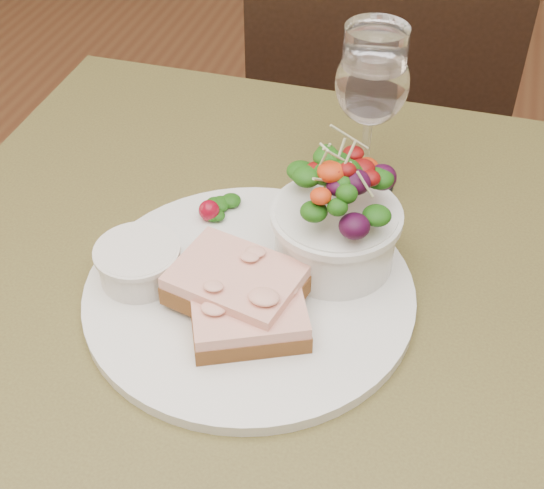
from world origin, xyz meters
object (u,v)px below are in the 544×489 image
(cafe_table, at_px, (283,376))
(chair_far, at_px, (357,202))
(sandwich_back, at_px, (236,284))
(salad_bowl, at_px, (337,213))
(wine_glass, at_px, (372,88))
(ramekin, at_px, (138,262))
(dinner_plate, at_px, (249,293))
(sandwich_front, at_px, (249,317))

(cafe_table, distance_m, chair_far, 0.83)
(sandwich_back, xyz_separation_m, salad_bowl, (0.07, 0.08, 0.04))
(wine_glass, bearing_deg, cafe_table, -99.26)
(salad_bowl, bearing_deg, chair_far, 96.30)
(sandwich_back, xyz_separation_m, ramekin, (-0.10, 0.01, -0.00))
(dinner_plate, distance_m, wine_glass, 0.25)
(dinner_plate, relative_size, sandwich_back, 2.43)
(sandwich_back, relative_size, ramekin, 1.71)
(sandwich_back, height_order, ramekin, sandwich_back)
(dinner_plate, distance_m, salad_bowl, 0.11)
(ramekin, relative_size, wine_glass, 0.43)
(sandwich_back, distance_m, ramekin, 0.10)
(salad_bowl, bearing_deg, dinner_plate, -137.94)
(dinner_plate, relative_size, sandwich_front, 2.55)
(dinner_plate, xyz_separation_m, wine_glass, (0.07, 0.20, 0.12))
(chair_far, height_order, sandwich_back, chair_far)
(dinner_plate, xyz_separation_m, ramekin, (-0.10, -0.01, 0.03))
(cafe_table, distance_m, sandwich_front, 0.14)
(sandwich_front, xyz_separation_m, sandwich_back, (-0.02, 0.03, 0.01))
(wine_glass, bearing_deg, ramekin, -128.60)
(wine_glass, bearing_deg, sandwich_back, -108.38)
(cafe_table, xyz_separation_m, chair_far, (-0.04, 0.75, -0.36))
(chair_far, relative_size, ramekin, 11.99)
(chair_far, xyz_separation_m, sandwich_front, (0.02, -0.79, 0.48))
(dinner_plate, bearing_deg, ramekin, -172.43)
(cafe_table, bearing_deg, sandwich_front, -115.50)
(sandwich_back, xyz_separation_m, wine_glass, (0.07, 0.22, 0.09))
(salad_bowl, distance_m, wine_glass, 0.15)
(cafe_table, relative_size, wine_glass, 4.57)
(chair_far, bearing_deg, salad_bowl, 82.43)
(chair_far, bearing_deg, sandwich_front, 77.79)
(cafe_table, height_order, chair_far, chair_far)
(cafe_table, bearing_deg, chair_far, 93.34)
(ramekin, bearing_deg, dinner_plate, 7.57)
(dinner_plate, height_order, sandwich_back, sandwich_back)
(chair_far, distance_m, wine_glass, 0.80)
(cafe_table, bearing_deg, salad_bowl, 64.00)
(ramekin, xyz_separation_m, wine_glass, (0.17, 0.22, 0.09))
(cafe_table, distance_m, wine_glass, 0.31)
(chair_far, distance_m, sandwich_front, 0.93)
(dinner_plate, height_order, wine_glass, wine_glass)
(cafe_table, relative_size, dinner_plate, 2.56)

